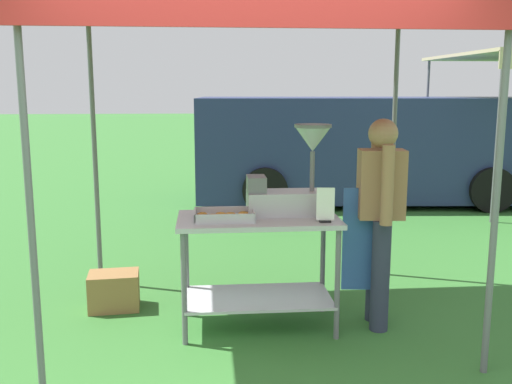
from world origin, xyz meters
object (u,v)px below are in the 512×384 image
object	(u,v)px
donut_fryer	(291,181)
donut_cart	(258,249)
stall_canopy	(257,16)
van_navy	(368,147)
menu_sign	(325,208)
vendor	(379,212)
supply_crate	(114,291)
donut_tray	(224,217)

from	to	relation	value
donut_fryer	donut_cart	bearing A→B (deg)	-160.09
stall_canopy	van_navy	xyz separation A→B (m)	(2.26, 4.92, -1.47)
donut_cart	menu_sign	world-z (taller)	menu_sign
stall_canopy	donut_fryer	world-z (taller)	stall_canopy
stall_canopy	donut_cart	world-z (taller)	stall_canopy
donut_cart	vendor	size ratio (longest dim) A/B	0.75
donut_fryer	menu_sign	world-z (taller)	donut_fryer
supply_crate	donut_cart	bearing A→B (deg)	-22.38
menu_sign	supply_crate	size ratio (longest dim) A/B	0.58
donut_tray	menu_sign	bearing A→B (deg)	-11.46
supply_crate	van_navy	distance (m)	5.73
stall_canopy	supply_crate	size ratio (longest dim) A/B	6.89
donut_fryer	supply_crate	bearing A→B (deg)	164.78
donut_fryer	van_navy	size ratio (longest dim) A/B	0.12
donut_cart	donut_tray	size ratio (longest dim) A/B	2.75
stall_canopy	donut_tray	distance (m)	1.48
donut_tray	donut_fryer	world-z (taller)	donut_fryer
donut_cart	van_navy	world-z (taller)	van_navy
donut_cart	van_navy	size ratio (longest dim) A/B	0.22
donut_fryer	van_navy	xyz separation A→B (m)	(2.00, 4.92, -0.26)
stall_canopy	menu_sign	xyz separation A→B (m)	(0.47, -0.30, -1.36)
donut_cart	supply_crate	world-z (taller)	donut_cart
stall_canopy	van_navy	world-z (taller)	stall_canopy
stall_canopy	supply_crate	world-z (taller)	stall_canopy
donut_tray	menu_sign	distance (m)	0.75
stall_canopy	van_navy	size ratio (longest dim) A/B	0.54
donut_fryer	menu_sign	bearing A→B (deg)	-54.87
donut_tray	supply_crate	world-z (taller)	donut_tray
stall_canopy	donut_tray	xyz separation A→B (m)	(-0.26, -0.16, -1.45)
donut_tray	van_navy	world-z (taller)	van_navy
menu_sign	vendor	bearing A→B (deg)	20.32
donut_tray	vendor	xyz separation A→B (m)	(1.18, 0.02, 0.01)
menu_sign	supply_crate	xyz separation A→B (m)	(-1.64, 0.69, -0.83)
stall_canopy	van_navy	distance (m)	5.61
donut_cart	donut_tray	world-z (taller)	donut_tray
donut_tray	donut_fryer	bearing A→B (deg)	16.16
donut_cart	menu_sign	distance (m)	0.62
donut_fryer	donut_tray	bearing A→B (deg)	-163.84
donut_cart	supply_crate	bearing A→B (deg)	157.62
donut_fryer	supply_crate	distance (m)	1.78
donut_tray	van_navy	size ratio (longest dim) A/B	0.08
donut_fryer	vendor	xyz separation A→B (m)	(0.66, -0.13, -0.23)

